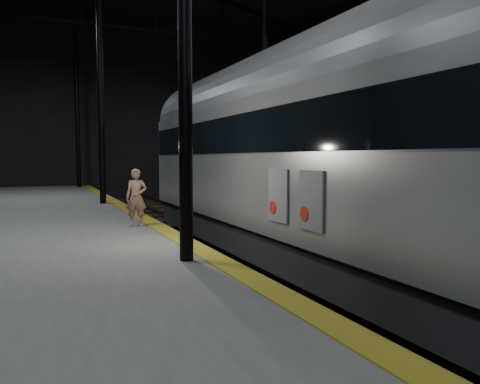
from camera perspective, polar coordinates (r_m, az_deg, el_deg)
ground at (r=14.27m, az=3.52°, el=-7.69°), size 44.00×44.00×0.00m
platform_right at (r=18.78m, az=24.40°, el=-3.63°), size 9.00×43.80×1.00m
tactile_strip at (r=12.95m, az=-9.40°, el=-4.44°), size 0.50×43.80×0.01m
track at (r=14.25m, az=3.52°, el=-7.42°), size 2.40×43.00×0.24m
train at (r=10.73m, az=12.92°, el=5.80°), size 3.27×21.85×5.84m
woman at (r=13.49m, az=-12.52°, el=-0.67°), size 0.70×0.59×1.63m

